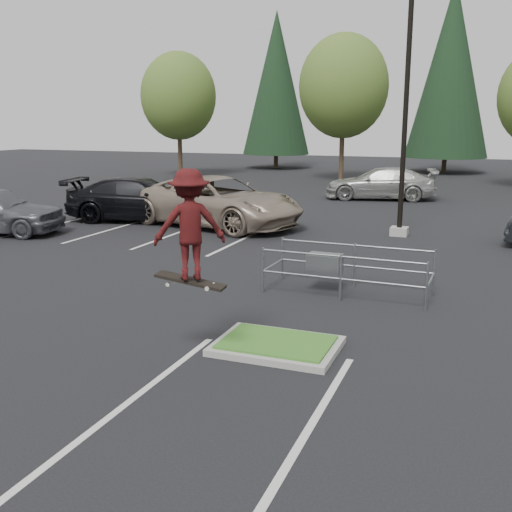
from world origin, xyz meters
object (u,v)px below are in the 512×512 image
(skateboarder, at_px, (189,225))
(conif_a, at_px, (276,84))
(decid_a, at_px, (179,99))
(decid_b, at_px, (344,90))
(car_l_black, at_px, (140,199))
(cart_corral, at_px, (330,264))
(conif_b, at_px, (451,70))
(car_l_tan, at_px, (217,201))
(light_pole, at_px, (406,105))
(car_far_silver, at_px, (381,184))

(skateboarder, bearing_deg, conif_a, -106.58)
(decid_a, distance_m, decid_b, 12.02)
(decid_b, bearing_deg, skateboarder, -81.33)
(decid_b, xyz_separation_m, car_l_black, (-3.99, -19.03, -5.16))
(conif_a, relative_size, cart_corral, 3.32)
(conif_b, xyz_separation_m, car_l_black, (-10.00, -29.00, -6.96))
(car_l_tan, distance_m, car_l_black, 3.50)
(light_pole, height_order, car_l_black, light_pole)
(decid_b, xyz_separation_m, cart_corral, (5.97, -26.52, -5.35))
(decid_b, relative_size, car_far_silver, 1.69)
(cart_corral, bearing_deg, car_l_tan, 132.38)
(cart_corral, xyz_separation_m, skateboarder, (-1.16, -5.01, 1.68))
(car_l_tan, height_order, car_l_black, car_l_tan)
(car_far_silver, bearing_deg, conif_a, -157.27)
(cart_corral, bearing_deg, car_l_black, 144.66)
(decid_b, xyz_separation_m, car_l_tan, (-0.49, -19.03, -5.07))
(conif_b, relative_size, cart_corral, 3.71)
(cart_corral, bearing_deg, light_pole, 87.72)
(decid_a, height_order, car_l_tan, decid_a)
(decid_b, bearing_deg, conif_a, 130.17)
(decid_b, relative_size, conif_a, 0.74)
(light_pole, distance_m, car_l_tan, 7.88)
(decid_a, bearing_deg, conif_b, 30.17)
(cart_corral, height_order, car_far_silver, car_far_silver)
(decid_a, relative_size, decid_b, 0.92)
(light_pole, height_order, decid_b, light_pole)
(conif_b, distance_m, cart_corral, 37.18)
(light_pole, bearing_deg, conif_b, 91.01)
(conif_a, xyz_separation_m, car_l_black, (4.00, -28.50, -6.21))
(cart_corral, relative_size, car_l_tan, 0.56)
(skateboarder, bearing_deg, car_l_black, -88.77)
(decid_b, distance_m, conif_a, 12.43)
(light_pole, bearing_deg, decid_b, 109.35)
(car_l_black, distance_m, car_far_silver, 13.29)
(conif_b, relative_size, car_l_black, 2.38)
(light_pole, distance_m, decid_a, 25.86)
(decid_b, bearing_deg, decid_a, -177.61)
(car_l_black, bearing_deg, car_far_silver, -50.91)
(decid_a, relative_size, car_far_silver, 1.56)
(light_pole, bearing_deg, skateboarder, -97.45)
(skateboarder, bearing_deg, cart_corral, -136.92)
(decid_a, distance_m, conif_a, 10.85)
(decid_b, relative_size, conif_b, 0.66)
(decid_b, bearing_deg, cart_corral, -77.32)
(decid_a, bearing_deg, car_far_silver, -26.43)
(car_l_tan, distance_m, car_far_silver, 11.48)
(light_pole, height_order, conif_b, conif_b)
(cart_corral, height_order, car_l_black, car_l_black)
(car_far_silver, bearing_deg, skateboarder, -9.67)
(car_l_tan, relative_size, car_l_black, 1.14)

